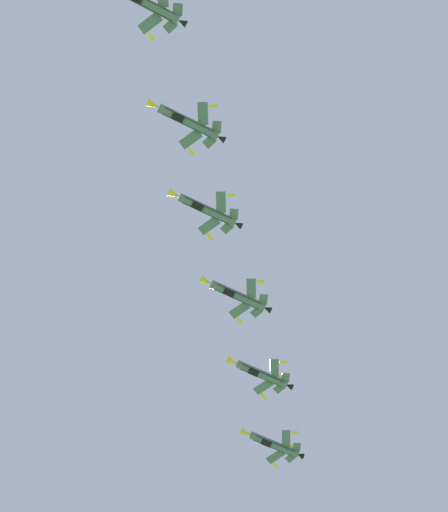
# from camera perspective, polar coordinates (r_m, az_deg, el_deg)

# --- Properties ---
(fighter_jet_lead) EXTENTS (11.83, 13.75, 4.38)m
(fighter_jet_lead) POSITION_cam_1_polar(r_m,az_deg,el_deg) (132.69, -6.26, 19.47)
(fighter_jet_lead) COLOR #4C5666
(fighter_jet_left_wing) EXTENTS (11.84, 13.75, 4.37)m
(fighter_jet_left_wing) POSITION_cam_1_polar(r_m,az_deg,el_deg) (134.05, -2.98, 10.71)
(fighter_jet_left_wing) COLOR #4C5666
(fighter_jet_right_wing) EXTENTS (11.83, 13.75, 4.38)m
(fighter_jet_right_wing) POSITION_cam_1_polar(r_m,az_deg,el_deg) (139.52, -1.46, 3.75)
(fighter_jet_right_wing) COLOR #4C5666
(fighter_jet_left_outer) EXTENTS (11.83, 13.75, 4.38)m
(fighter_jet_left_outer) POSITION_cam_1_polar(r_m,az_deg,el_deg) (145.16, 1.02, -3.15)
(fighter_jet_left_outer) COLOR #4C5666
(fighter_jet_right_outer) EXTENTS (11.84, 13.75, 4.37)m
(fighter_jet_right_outer) POSITION_cam_1_polar(r_m,az_deg,el_deg) (157.57, 2.96, -9.40)
(fighter_jet_right_outer) COLOR #4C5666
(fighter_jet_trail_slot) EXTENTS (11.83, 13.75, 4.38)m
(fighter_jet_trail_slot) POSITION_cam_1_polar(r_m,az_deg,el_deg) (168.68, 3.95, -14.80)
(fighter_jet_trail_slot) COLOR #4C5666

